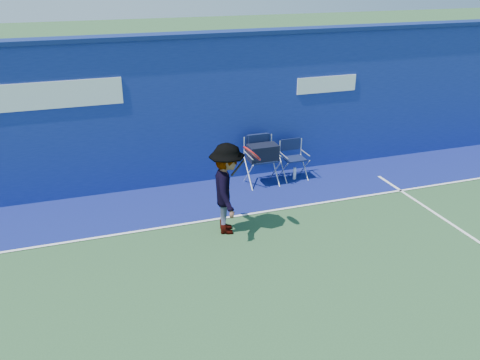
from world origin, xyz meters
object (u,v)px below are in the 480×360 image
object	(u,v)px
directors_chair_right	(294,167)
directors_chair_left	(262,165)
water_bottle	(295,173)
tennis_player	(227,189)

from	to	relation	value
directors_chair_right	directors_chair_left	bearing A→B (deg)	-175.31
directors_chair_left	water_bottle	world-z (taller)	directors_chair_left
water_bottle	tennis_player	xyz separation A→B (m)	(-2.06, -1.73, 0.67)
directors_chair_left	water_bottle	xyz separation A→B (m)	(0.76, 0.00, -0.30)
water_bottle	tennis_player	size ratio (longest dim) A/B	0.17
tennis_player	directors_chair_left	bearing A→B (deg)	53.09
directors_chair_right	water_bottle	xyz separation A→B (m)	(-0.00, -0.06, -0.13)
directors_chair_left	directors_chair_right	world-z (taller)	directors_chair_left
directors_chair_right	water_bottle	distance (m)	0.14
water_bottle	directors_chair_right	bearing A→B (deg)	88.66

